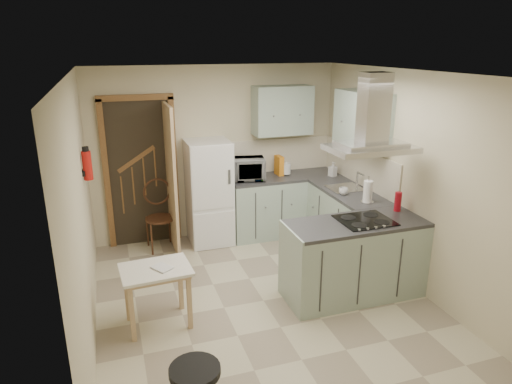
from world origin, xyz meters
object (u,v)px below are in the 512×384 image
object	(u,v)px
peninsula	(354,259)
drop_leaf_table	(158,296)
extractor_hood	(371,148)
fridge	(209,193)
bentwood_chair	(160,219)
microwave	(245,169)

from	to	relation	value
peninsula	drop_leaf_table	size ratio (longest dim) A/B	2.27
peninsula	extractor_hood	distance (m)	1.27
fridge	bentwood_chair	size ratio (longest dim) A/B	1.67
bentwood_chair	microwave	distance (m)	1.39
extractor_hood	drop_leaf_table	world-z (taller)	extractor_hood
extractor_hood	microwave	xyz separation A→B (m)	(-0.79, 1.97, -0.66)
microwave	extractor_hood	bearing A→B (deg)	-57.39
drop_leaf_table	microwave	distance (m)	2.51
peninsula	microwave	bearing A→B (deg)	109.38
peninsula	microwave	size ratio (longest dim) A/B	2.76
drop_leaf_table	fridge	bearing A→B (deg)	58.79
fridge	microwave	world-z (taller)	fridge
microwave	bentwood_chair	bearing A→B (deg)	-168.55
drop_leaf_table	bentwood_chair	world-z (taller)	bentwood_chair
drop_leaf_table	extractor_hood	bearing A→B (deg)	-6.35
drop_leaf_table	microwave	world-z (taller)	microwave
drop_leaf_table	bentwood_chair	distance (m)	1.87
extractor_hood	bentwood_chair	bearing A→B (deg)	136.26
extractor_hood	drop_leaf_table	distance (m)	2.69
fridge	extractor_hood	distance (m)	2.57
extractor_hood	microwave	distance (m)	2.22
peninsula	bentwood_chair	world-z (taller)	same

